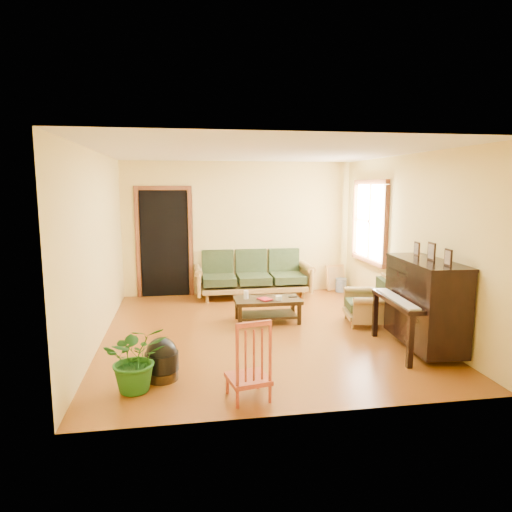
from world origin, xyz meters
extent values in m
plane|color=#65310D|center=(0.00, 0.00, 0.00)|extent=(5.00, 5.00, 0.00)
cube|color=black|center=(-1.45, 2.48, 1.02)|extent=(1.08, 0.16, 2.05)
cube|color=white|center=(2.21, 1.30, 1.50)|extent=(0.12, 1.36, 1.46)
cube|color=olive|center=(0.23, 2.14, 0.47)|extent=(2.21, 0.93, 0.95)
cube|color=black|center=(0.19, 0.46, 0.19)|extent=(1.04, 0.58, 0.38)
cube|color=olive|center=(1.69, 0.11, 0.38)|extent=(0.84, 0.87, 0.76)
cube|color=black|center=(1.98, -1.08, 0.60)|extent=(0.88, 1.39, 1.19)
cylinder|color=black|center=(-1.37, -1.49, 0.18)|extent=(0.42, 0.42, 0.36)
cube|color=#9A341C|center=(-0.49, -2.09, 0.42)|extent=(0.47, 0.50, 0.85)
cube|color=gold|center=(1.97, 2.35, 0.28)|extent=(0.42, 0.18, 0.55)
cylinder|color=#325798|center=(2.05, 2.24, 0.14)|extent=(0.28, 0.28, 0.27)
imported|color=#1B5518|center=(-1.62, -1.73, 0.36)|extent=(0.75, 0.68, 0.72)
imported|color=maroon|center=(0.06, 0.34, 0.39)|extent=(0.24, 0.27, 0.02)
cylinder|color=white|center=(-0.14, 0.49, 0.44)|extent=(0.09, 0.09, 0.13)
cylinder|color=white|center=(0.35, 0.35, 0.41)|extent=(0.10, 0.10, 0.06)
cube|color=black|center=(0.60, 0.47, 0.38)|extent=(0.14, 0.05, 0.01)
camera|label=1|loc=(-1.12, -6.41, 2.14)|focal=32.00mm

